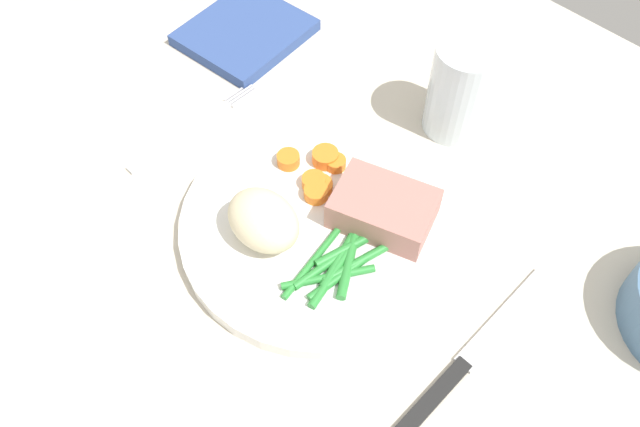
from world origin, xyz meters
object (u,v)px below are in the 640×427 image
(knife, at_px, (471,356))
(napkin, at_px, (245,32))
(water_glass, at_px, (460,95))
(dinner_plate, at_px, (320,225))
(fork, at_px, (194,127))
(meat_portion, at_px, (379,206))

(knife, bearing_deg, napkin, 165.05)
(knife, xyz_separation_m, water_glass, (-0.17, 0.19, 0.04))
(dinner_plate, bearing_deg, napkin, 152.51)
(napkin, bearing_deg, fork, -62.61)
(fork, xyz_separation_m, water_glass, (0.19, 0.19, 0.04))
(meat_portion, bearing_deg, napkin, 162.53)
(dinner_plate, relative_size, fork, 1.56)
(meat_portion, distance_m, knife, 0.15)
(fork, relative_size, water_glass, 1.62)
(knife, xyz_separation_m, napkin, (-0.43, 0.13, 0.00))
(dinner_plate, bearing_deg, meat_portion, 49.40)
(napkin, bearing_deg, meat_portion, -17.47)
(fork, distance_m, knife, 0.36)
(fork, height_order, napkin, napkin)
(fork, distance_m, water_glass, 0.27)
(dinner_plate, distance_m, napkin, 0.28)
(dinner_plate, bearing_deg, water_glass, 88.16)
(fork, distance_m, napkin, 0.15)
(meat_portion, xyz_separation_m, water_glass, (-0.03, 0.15, 0.01))
(dinner_plate, bearing_deg, fork, -179.19)
(meat_portion, bearing_deg, dinner_plate, -130.60)
(dinner_plate, relative_size, water_glass, 2.53)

